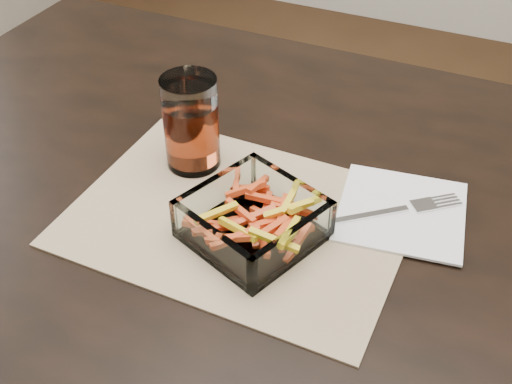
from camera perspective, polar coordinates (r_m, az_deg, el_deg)
dining_table at (r=0.97m, az=6.78°, el=-5.20°), size 1.60×0.90×0.75m
placemat at (r=0.88m, az=-1.54°, el=-2.26°), size 0.45×0.33×0.00m
glass_bowl at (r=0.84m, az=-0.26°, el=-2.70°), size 0.20×0.20×0.06m
tumbler at (r=0.94m, az=-5.77°, el=5.87°), size 0.08×0.08×0.14m
napkin at (r=0.91m, az=12.81°, el=-1.68°), size 0.19×0.19×0.00m
fork at (r=0.91m, az=12.69°, el=-1.52°), size 0.16×0.13×0.00m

